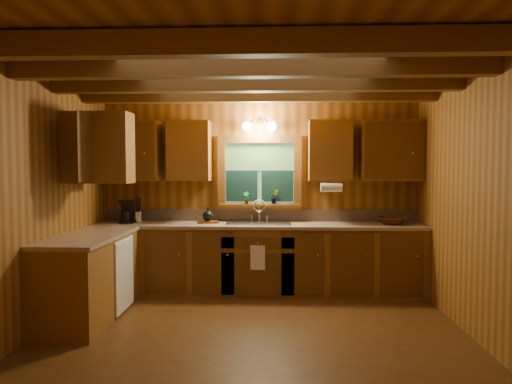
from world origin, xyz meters
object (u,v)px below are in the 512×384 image
at_px(coffee_maker, 127,212).
at_px(wicker_basket, 393,221).
at_px(sink, 259,227).
at_px(cutting_board, 208,222).

distance_m(coffee_maker, wicker_basket, 3.43).
relative_size(sink, wicker_basket, 2.25).
height_order(coffee_maker, cutting_board, coffee_maker).
distance_m(sink, wicker_basket, 1.71).
bearing_deg(coffee_maker, wicker_basket, -14.14).
height_order(coffee_maker, wicker_basket, coffee_maker).
bearing_deg(coffee_maker, sink, -13.86).
height_order(sink, cutting_board, sink).
relative_size(sink, coffee_maker, 2.72).
bearing_deg(sink, cutting_board, 176.45).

